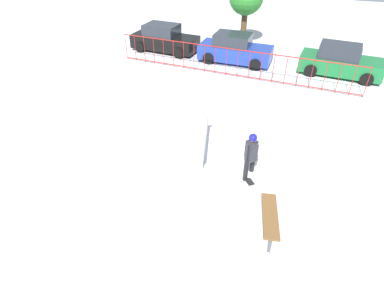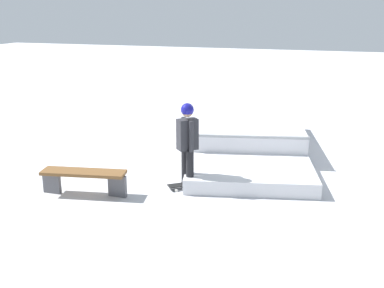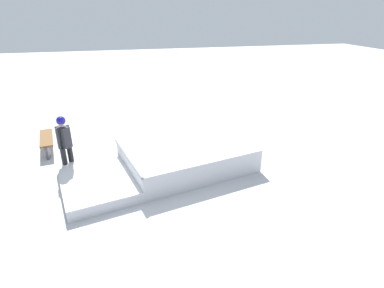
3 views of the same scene
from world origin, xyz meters
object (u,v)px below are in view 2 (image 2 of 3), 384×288
(skate_ramp, at_px, (248,137))
(skateboard, at_px, (188,184))
(skater, at_px, (187,140))
(park_bench, at_px, (84,177))

(skate_ramp, bearing_deg, skateboard, -24.55)
(skater, height_order, skateboard, skater)
(skateboard, relative_size, park_bench, 0.46)
(skateboard, height_order, park_bench, park_bench)
(skateboard, bearing_deg, skater, 67.79)
(skater, xyz_separation_m, skateboard, (-0.06, -0.02, -0.93))
(skater, height_order, park_bench, skater)
(skater, bearing_deg, skate_ramp, -144.95)
(skater, bearing_deg, skateboard, -117.17)
(skateboard, xyz_separation_m, park_bench, (0.94, -1.76, 0.28))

